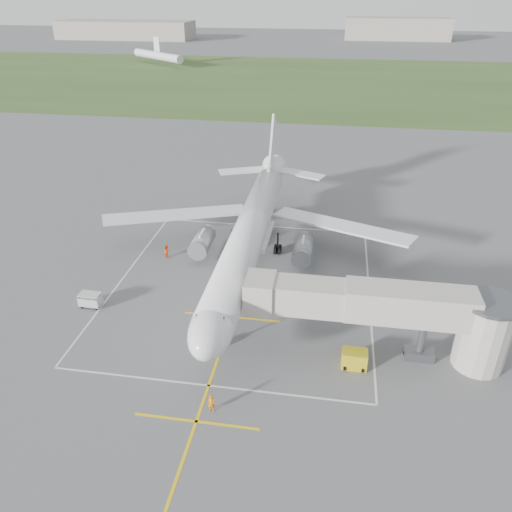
% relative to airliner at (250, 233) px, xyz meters
% --- Properties ---
extents(ground, '(700.00, 700.00, 0.00)m').
position_rel_airliner_xyz_m(ground, '(0.00, -0.75, -4.39)').
color(ground, '#4F4F51').
rests_on(ground, ground).
extents(grass_strip, '(700.00, 120.00, 0.02)m').
position_rel_airliner_xyz_m(grass_strip, '(0.00, 129.25, -4.38)').
color(grass_strip, '#344D21').
rests_on(grass_strip, ground).
extents(apron_markings, '(28.20, 60.00, 0.01)m').
position_rel_airliner_xyz_m(apron_markings, '(0.00, -6.57, -4.38)').
color(apron_markings, yellow).
rests_on(apron_markings, ground).
extents(airliner, '(38.93, 46.75, 13.52)m').
position_rel_airliner_xyz_m(airliner, '(0.00, 0.00, 0.00)').
color(airliner, silver).
rests_on(airliner, ground).
extents(jet_bridge, '(23.40, 5.00, 7.20)m').
position_rel_airliner_xyz_m(jet_bridge, '(15.72, -14.25, 0.35)').
color(jet_bridge, '#9B938C').
rests_on(jet_bridge, ground).
extents(gpu_unit, '(2.26, 1.63, 1.67)m').
position_rel_airliner_xyz_m(gpu_unit, '(12.17, -16.35, -3.57)').
color(gpu_unit, gold).
rests_on(gpu_unit, ground).
extents(baggage_cart, '(2.24, 1.38, 1.54)m').
position_rel_airliner_xyz_m(baggage_cart, '(-15.06, -11.20, -3.60)').
color(baggage_cart, '#BBBBBB').
rests_on(baggage_cart, ground).
extents(ramp_worker_nose, '(0.61, 0.41, 1.61)m').
position_rel_airliner_xyz_m(ramp_worker_nose, '(0.94, -23.47, -3.59)').
color(ramp_worker_nose, orange).
rests_on(ramp_worker_nose, ground).
extents(ramp_worker_wing, '(1.00, 1.00, 1.64)m').
position_rel_airliner_xyz_m(ramp_worker_wing, '(-10.54, 0.51, -3.57)').
color(ramp_worker_wing, '#E63F07').
rests_on(ramp_worker_wing, ground).
extents(distant_hangars, '(345.00, 49.00, 12.00)m').
position_rel_airliner_xyz_m(distant_hangars, '(-16.15, 264.44, 0.78)').
color(distant_hangars, gray).
rests_on(distant_hangars, ground).
extents(distant_aircraft, '(183.52, 35.82, 8.85)m').
position_rel_airliner_xyz_m(distant_aircraft, '(12.27, 165.55, -0.80)').
color(distant_aircraft, silver).
rests_on(distant_aircraft, ground).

